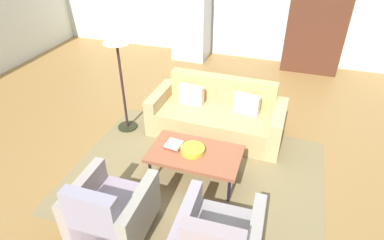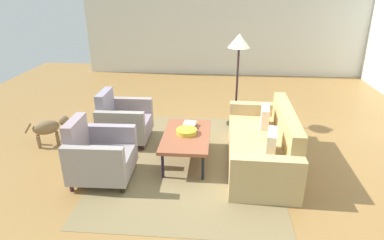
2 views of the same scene
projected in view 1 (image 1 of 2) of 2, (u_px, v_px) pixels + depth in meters
ground_plane at (194, 150)px, 4.93m from camera, size 11.98×11.98×0.00m
area_rug at (196, 174)px, 4.46m from camera, size 3.40×2.60×0.01m
couch at (217, 115)px, 5.21m from camera, size 2.12×0.94×0.86m
coffee_table at (195, 155)px, 4.21m from camera, size 1.20×0.70×0.43m
armchair_left at (109, 213)px, 3.47m from camera, size 0.81×0.81×0.88m
fruit_bowl at (193, 150)px, 4.18m from camera, size 0.31×0.31×0.07m
book_stack at (174, 145)px, 4.27m from camera, size 0.27×0.21×0.06m
cabinet at (315, 31)px, 6.92m from camera, size 1.20×0.51×1.80m
refrigerator at (191, 19)px, 7.54m from camera, size 0.80×0.73×1.85m
floor_lamp at (117, 45)px, 4.65m from camera, size 0.40×0.40×1.72m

